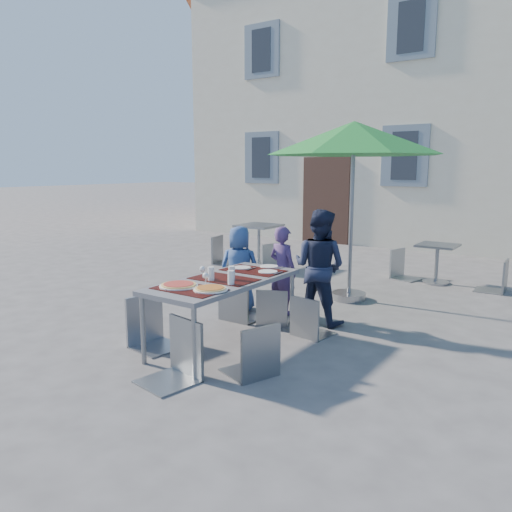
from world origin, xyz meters
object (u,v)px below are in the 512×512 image
Objects in this scene: chair_2 at (310,292)px; chair_4 at (255,318)px; child_1 at (283,270)px; bg_chair_r_0 at (267,240)px; chair_3 at (149,290)px; patio_umbrella at (354,140)px; cafe_table_1 at (437,258)px; pizza_near_left at (179,285)px; chair_1 at (273,285)px; chair_5 at (176,314)px; cafe_table_0 at (259,236)px; child_2 at (319,267)px; bg_chair_l_1 at (403,246)px; bg_chair_r_1 at (500,256)px; dining_table at (224,284)px; child_0 at (239,268)px; bg_chair_l_0 at (222,233)px; chair_0 at (238,273)px; pizza_near_right at (211,289)px.

chair_4 reaches higher than chair_2.
child_1 is 2.79m from bg_chair_r_0.
child_1 reaches higher than chair_3.
cafe_table_1 is (0.77, 1.82, -1.89)m from patio_umbrella.
chair_3 reaches higher than pizza_near_left.
chair_1 is 0.61m from chair_2.
cafe_table_1 is (0.88, 5.35, -0.20)m from chair_5.
pizza_near_left is 0.58× the size of cafe_table_1.
chair_1 is (0.18, 1.47, -0.26)m from pizza_near_left.
child_2 is at bearing -44.24° from cafe_table_0.
patio_umbrella is (-0.32, 1.79, 1.79)m from chair_2.
bg_chair_l_1 is 1.00× the size of bg_chair_r_1.
cafe_table_1 is at bearing 14.95° from bg_chair_r_0.
chair_1 is at bearing -97.04° from bg_chair_l_1.
dining_table is 1.75× the size of chair_5.
bg_chair_l_1 is at bearing 85.14° from patio_umbrella.
child_1 is at bearing 176.07° from child_0.
bg_chair_l_0 is at bearing -170.58° from cafe_table_1.
child_1 is 0.82× the size of child_2.
child_2 is at bearing 83.53° from chair_5.
chair_1 is at bearing 94.99° from chair_5.
patio_umbrella is (1.01, 1.36, 1.74)m from child_0.
cafe_table_0 is at bearing -171.15° from bg_chair_l_1.
chair_5 reaches higher than chair_1.
pizza_near_left is at bearing -78.49° from chair_0.
child_0 is at bearing 158.14° from chair_1.
child_0 is at bearing -60.17° from cafe_table_0.
bg_chair_l_0 is (-0.70, -0.31, 0.04)m from cafe_table_0.
chair_0 is 1.77m from chair_4.
dining_table is 1.75× the size of chair_3.
chair_5 reaches higher than chair_2.
bg_chair_r_1 is at bearing 75.09° from chair_4.
chair_4 is at bearing -1.02° from chair_3.
bg_chair_l_1 is at bearing 87.12° from chair_5.
cafe_table_0 is at bearing 119.88° from dining_table.
chair_4 is at bearing -48.22° from chair_0.
child_2 is 1.48× the size of chair_4.
bg_chair_l_0 is at bearing 131.78° from chair_4.
bg_chair_l_1 is (0.25, 4.94, -0.20)m from pizza_near_right.
pizza_near_right is 0.32× the size of chair_3.
bg_chair_l_0 is at bearing 131.79° from chair_0.
chair_3 is 4.79m from cafe_table_0.
bg_chair_r_1 is (1.73, 1.75, -1.74)m from patio_umbrella.
child_0 is 0.61m from child_1.
child_2 is at bearing -34.53° from bg_chair_l_0.
patio_umbrella is 3.16× the size of cafe_table_0.
bg_chair_r_0 reaches higher than pizza_near_right.
bg_chair_r_0 is 1.04× the size of bg_chair_l_1.
child_0 reaches higher than chair_3.
bg_chair_l_0 is 1.17m from bg_chair_r_0.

